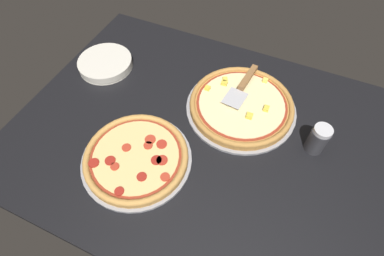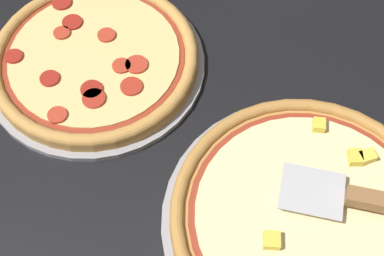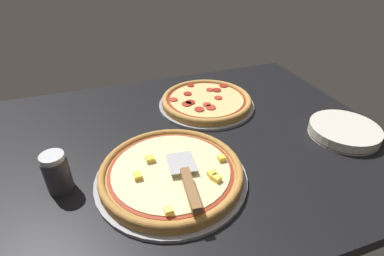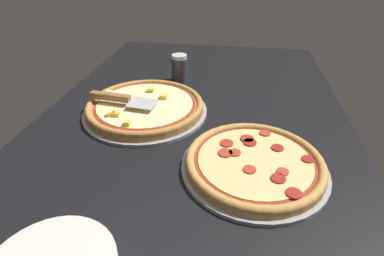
{
  "view_description": "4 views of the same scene",
  "coord_description": "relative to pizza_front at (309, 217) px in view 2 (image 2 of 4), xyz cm",
  "views": [
    {
      "loc": [
        -10.61,
        55.75,
        85.05
      ],
      "look_at": [
        13.85,
        1.5,
        3.0
      ],
      "focal_mm": 28.0,
      "sensor_mm": 36.0,
      "label": 1
    },
    {
      "loc": [
        -26.86,
        -3.17,
        69.93
      ],
      "look_at": [
        13.85,
        1.5,
        3.0
      ],
      "focal_mm": 50.0,
      "sensor_mm": 36.0,
      "label": 2
    },
    {
      "loc": [
        -12.68,
        -73.49,
        54.72
      ],
      "look_at": [
        13.85,
        1.5,
        3.0
      ],
      "focal_mm": 28.0,
      "sensor_mm": 36.0,
      "label": 3
    },
    {
      "loc": [
        84.49,
        12.6,
        47.82
      ],
      "look_at": [
        13.85,
        1.5,
        3.0
      ],
      "focal_mm": 28.0,
      "sensor_mm": 36.0,
      "label": 4
    }
  ],
  "objects": [
    {
      "name": "serving_spatula",
      "position": [
        1.81,
        -8.72,
        2.97
      ],
      "size": [
        7.81,
        22.23,
        2.0
      ],
      "color": "#B7B7BC",
      "rests_on": "pizza_front"
    },
    {
      "name": "pizza_back",
      "position": [
        23.72,
        34.46,
        -0.24
      ],
      "size": [
        33.57,
        33.57,
        2.68
      ],
      "color": "#C68E47",
      "rests_on": "pizza_pan_back"
    },
    {
      "name": "pizza_pan_back",
      "position": [
        23.74,
        34.46,
        -2.07
      ],
      "size": [
        35.72,
        35.72,
        1.0
      ],
      "primitive_type": "cylinder",
      "color": "#939399",
      "rests_on": "ground_plane"
    },
    {
      "name": "ground_plane",
      "position": [
        -1.98,
        15.74,
        -4.37
      ],
      "size": [
        151.0,
        97.67,
        3.6
      ],
      "primitive_type": "cube",
      "color": "black"
    },
    {
      "name": "pizza_pan_front",
      "position": [
        -0.01,
        0.02,
        -2.07
      ],
      "size": [
        40.03,
        40.03,
        1.0
      ],
      "primitive_type": "cylinder",
      "color": "#939399",
      "rests_on": "ground_plane"
    },
    {
      "name": "pizza_front",
      "position": [
        0.0,
        0.0,
        0.0
      ],
      "size": [
        37.63,
        37.63,
        3.7
      ],
      "color": "#B77F3D",
      "rests_on": "pizza_pan_front"
    }
  ]
}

